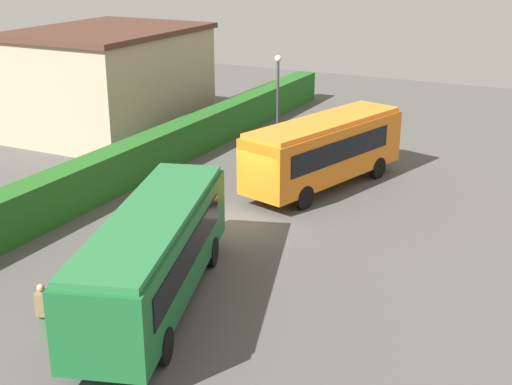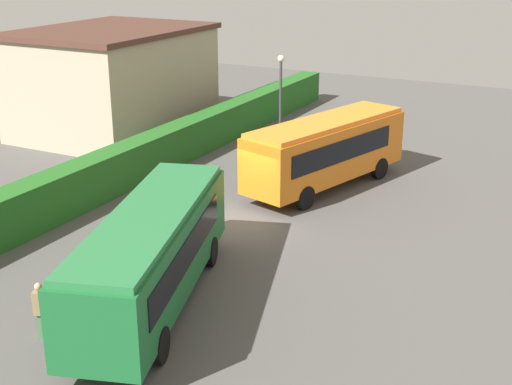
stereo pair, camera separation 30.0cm
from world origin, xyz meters
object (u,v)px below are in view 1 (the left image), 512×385
(person_left, at_px, (43,310))
(person_right, at_px, (262,150))
(bus_orange, at_px, (325,149))
(bus_green, at_px, (154,252))
(person_center, at_px, (251,163))
(person_far, at_px, (318,143))
(lamppost, at_px, (278,90))

(person_left, distance_m, person_right, 16.79)
(person_right, bearing_deg, person_left, -101.30)
(person_left, bearing_deg, bus_orange, 59.87)
(bus_orange, distance_m, person_left, 15.53)
(bus_green, height_order, person_center, bus_green)
(person_left, xyz_separation_m, person_right, (16.72, 1.56, 0.00))
(bus_orange, xyz_separation_m, person_right, (1.38, 3.76, -0.92))
(bus_orange, distance_m, person_right, 4.11)
(person_far, bearing_deg, person_right, 9.58)
(lamppost, bearing_deg, person_far, -118.87)
(person_left, relative_size, lamppost, 0.34)
(person_center, distance_m, person_far, 4.56)
(person_left, bearing_deg, bus_green, 38.57)
(bus_green, distance_m, person_right, 14.15)
(person_center, relative_size, person_far, 0.98)
(person_left, distance_m, person_far, 18.58)
(person_far, bearing_deg, bus_green, 62.92)
(person_far, bearing_deg, person_center, 39.68)
(person_left, relative_size, person_far, 0.86)
(bus_orange, bearing_deg, person_left, -172.35)
(bus_orange, height_order, person_right, bus_orange)
(person_left, bearing_deg, lamppost, 74.77)
(bus_orange, xyz_separation_m, person_far, (3.23, 1.59, -0.77))
(person_right, xyz_separation_m, person_far, (1.85, -2.16, 0.16))
(person_left, xyz_separation_m, lamppost, (20.23, 2.40, 2.25))
(person_right, distance_m, person_far, 2.85)
(lamppost, bearing_deg, person_left, -173.25)
(person_center, bearing_deg, bus_green, 105.79)
(person_center, bearing_deg, bus_orange, -158.04)
(bus_green, xyz_separation_m, person_far, (15.60, 1.07, -0.73))
(bus_orange, xyz_separation_m, person_left, (-15.34, 2.20, -0.93))
(person_left, bearing_deg, person_right, 73.34)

